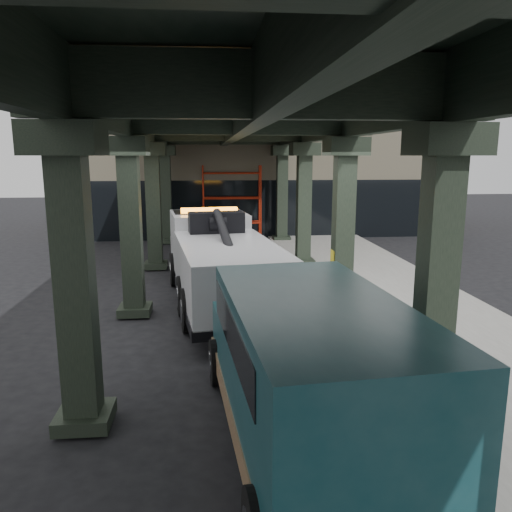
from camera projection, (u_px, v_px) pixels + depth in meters
ground at (261, 336)px, 12.65m from camera, size 90.00×90.00×0.00m
sidewalk at (402, 305)px, 15.02m from camera, size 5.00×40.00×0.15m
lane_stripe at (311, 310)px, 14.76m from camera, size 0.12×38.00×0.01m
viaduct at (239, 119)px, 13.49m from camera, size 7.40×32.00×6.40m
building at (259, 164)px, 31.57m from camera, size 22.00×10.00×8.00m
scaffolding at (232, 201)px, 26.53m from camera, size 3.08×0.88×4.00m
tow_truck at (219, 258)px, 15.25m from camera, size 3.56×9.13×2.92m
towed_van at (308, 369)px, 7.44m from camera, size 2.94×6.43×2.54m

